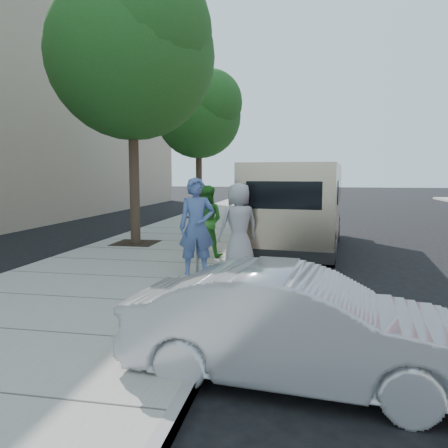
{
  "coord_description": "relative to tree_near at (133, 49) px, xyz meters",
  "views": [
    {
      "loc": [
        2.51,
        -9.35,
        2.16
      ],
      "look_at": [
        0.83,
        -0.46,
        1.1
      ],
      "focal_mm": 35.0,
      "sensor_mm": 36.0,
      "label": 1
    }
  ],
  "objects": [
    {
      "name": "parking_meter",
      "position": [
        2.63,
        -3.35,
        -4.4
      ],
      "size": [
        0.3,
        0.16,
        1.37
      ],
      "rotation": [
        0.0,
        0.0,
        -0.22
      ],
      "color": "gray",
      "rests_on": "sidewalk"
    },
    {
      "name": "sidewalk",
      "position": [
        1.25,
        -2.4,
        -5.47
      ],
      "size": [
        5.0,
        60.0,
        0.15
      ],
      "primitive_type": "cube",
      "color": "gray",
      "rests_on": "ground"
    },
    {
      "name": "person_gray_shirt",
      "position": [
        3.36,
        -2.64,
        -4.49
      ],
      "size": [
        1.05,
        0.97,
        1.81
      ],
      "primitive_type": "imported",
      "rotation": [
        0.0,
        0.0,
        3.74
      ],
      "color": "#AEAFB1",
      "rests_on": "sidewalk"
    },
    {
      "name": "van",
      "position": [
        4.56,
        0.71,
        -4.28
      ],
      "size": [
        2.71,
        6.61,
        2.39
      ],
      "rotation": [
        0.0,
        0.0,
        -0.09
      ],
      "color": "#C3AD8C",
      "rests_on": "ground"
    },
    {
      "name": "person_striped_polo",
      "position": [
        3.24,
        0.12,
        -4.56
      ],
      "size": [
        1.03,
        0.9,
        1.66
      ],
      "primitive_type": "imported",
      "rotation": [
        0.0,
        0.0,
        3.77
      ],
      "color": "gray",
      "rests_on": "sidewalk"
    },
    {
      "name": "ground",
      "position": [
        2.25,
        -2.4,
        -5.55
      ],
      "size": [
        120.0,
        120.0,
        0.0
      ],
      "primitive_type": "plane",
      "color": "black",
      "rests_on": "ground"
    },
    {
      "name": "person_green_shirt",
      "position": [
        2.41,
        -1.57,
        -4.54
      ],
      "size": [
        0.85,
        0.67,
        1.72
      ],
      "primitive_type": "imported",
      "rotation": [
        0.0,
        0.0,
        3.11
      ],
      "color": "green",
      "rests_on": "sidewalk"
    },
    {
      "name": "person_officer",
      "position": [
        2.68,
        -3.57,
        -4.43
      ],
      "size": [
        0.81,
        0.66,
        1.92
      ],
      "primitive_type": "imported",
      "rotation": [
        0.0,
        0.0,
        0.33
      ],
      "color": "#4C66A2",
      "rests_on": "sidewalk"
    },
    {
      "name": "tree_far",
      "position": [
        -0.0,
        7.6,
        -0.66
      ],
      "size": [
        3.92,
        3.8,
        6.49
      ],
      "color": "black",
      "rests_on": "sidewalk"
    },
    {
      "name": "tree_near",
      "position": [
        0.0,
        0.0,
        0.0
      ],
      "size": [
        4.62,
        4.6,
        7.53
      ],
      "color": "black",
      "rests_on": "sidewalk"
    },
    {
      "name": "curb_face",
      "position": [
        3.69,
        -2.4,
        -5.47
      ],
      "size": [
        0.12,
        60.0,
        0.16
      ],
      "primitive_type": "cube",
      "color": "gray",
      "rests_on": "ground"
    },
    {
      "name": "sedan",
      "position": [
        4.72,
        -7.37,
        -4.95
      ],
      "size": [
        3.7,
        1.62,
        1.18
      ],
      "primitive_type": "imported",
      "rotation": [
        0.0,
        0.0,
        1.47
      ],
      "color": "#B7B8BE",
      "rests_on": "ground"
    }
  ]
}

